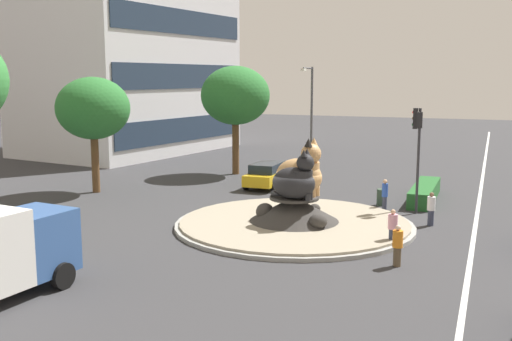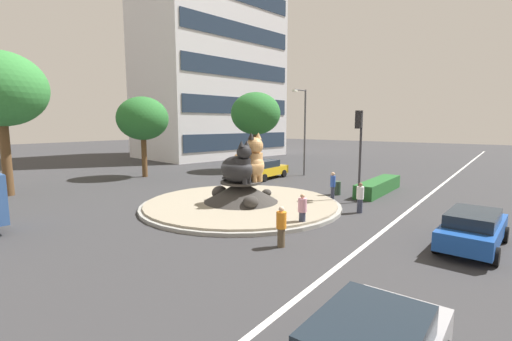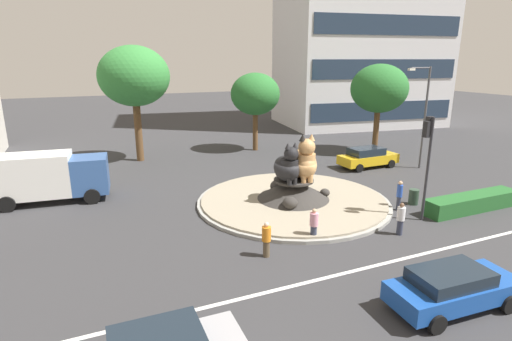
# 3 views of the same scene
# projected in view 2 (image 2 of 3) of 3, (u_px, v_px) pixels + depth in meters

# --- Properties ---
(ground_plane) EXTENTS (160.00, 160.00, 0.00)m
(ground_plane) POSITION_uv_depth(u_px,v_px,m) (241.00, 206.00, 20.09)
(ground_plane) COLOR #333335
(lane_centreline) EXTENTS (112.00, 0.20, 0.01)m
(lane_centreline) POSITION_uv_depth(u_px,v_px,m) (383.00, 231.00, 15.36)
(lane_centreline) COLOR silver
(lane_centreline) RESTS_ON ground
(roundabout_island) EXTENTS (11.27, 11.27, 1.45)m
(roundabout_island) POSITION_uv_depth(u_px,v_px,m) (241.00, 199.00, 20.03)
(roundabout_island) COLOR gray
(roundabout_island) RESTS_ON ground
(cat_statue_black) EXTENTS (1.56, 2.40, 2.35)m
(cat_statue_black) POSITION_uv_depth(u_px,v_px,m) (238.00, 167.00, 19.19)
(cat_statue_black) COLOR black
(cat_statue_black) RESTS_ON roundabout_island
(cat_statue_calico) EXTENTS (2.26, 2.86, 2.76)m
(cat_statue_calico) POSITION_uv_depth(u_px,v_px,m) (249.00, 163.00, 20.11)
(cat_statue_calico) COLOR tan
(cat_statue_calico) RESTS_ON roundabout_island
(traffic_light_mast) EXTENTS (0.71, 0.57, 5.45)m
(traffic_light_mast) POSITION_uv_depth(u_px,v_px,m) (359.00, 136.00, 20.53)
(traffic_light_mast) COLOR #2D2D33
(traffic_light_mast) RESTS_ON ground
(office_tower) EXTENTS (20.74, 15.24, 32.97)m
(office_tower) POSITION_uv_depth(u_px,v_px,m) (210.00, 39.00, 49.43)
(office_tower) COLOR silver
(office_tower) RESTS_ON ground
(clipped_hedge_strip) EXTENTS (6.27, 1.20, 0.90)m
(clipped_hedge_strip) POSITION_uv_depth(u_px,v_px,m) (378.00, 186.00, 23.90)
(clipped_hedge_strip) COLOR #235B28
(clipped_hedge_strip) RESTS_ON ground
(broadleaf_tree_behind_island) EXTENTS (5.60, 5.60, 9.27)m
(broadleaf_tree_behind_island) POSITION_uv_depth(u_px,v_px,m) (0.00, 89.00, 22.19)
(broadleaf_tree_behind_island) COLOR brown
(broadleaf_tree_behind_island) RESTS_ON ground
(second_tree_near_tower) EXTENTS (4.42, 4.42, 7.03)m
(second_tree_near_tower) POSITION_uv_depth(u_px,v_px,m) (143.00, 119.00, 30.57)
(second_tree_near_tower) COLOR brown
(second_tree_near_tower) RESTS_ON ground
(third_tree_left) EXTENTS (4.95, 4.95, 7.81)m
(third_tree_left) POSITION_uv_depth(u_px,v_px,m) (256.00, 114.00, 35.04)
(third_tree_left) COLOR brown
(third_tree_left) RESTS_ON ground
(streetlight_arm) EXTENTS (2.03, 0.29, 7.68)m
(streetlight_arm) POSITION_uv_depth(u_px,v_px,m) (304.00, 127.00, 31.31)
(streetlight_arm) COLOR #4C4C51
(streetlight_arm) RESTS_ON ground
(pedestrian_blue_shirt) EXTENTS (0.31, 0.31, 1.71)m
(pedestrian_blue_shirt) POSITION_uv_depth(u_px,v_px,m) (333.00, 185.00, 21.80)
(pedestrian_blue_shirt) COLOR #33384C
(pedestrian_blue_shirt) RESTS_ON ground
(pedestrian_pink_shirt) EXTENTS (0.40, 0.40, 1.56)m
(pedestrian_pink_shirt) POSITION_uv_depth(u_px,v_px,m) (302.00, 210.00, 15.88)
(pedestrian_pink_shirt) COLOR #33384C
(pedestrian_pink_shirt) RESTS_ON ground
(pedestrian_orange_shirt) EXTENTS (0.39, 0.39, 1.59)m
(pedestrian_orange_shirt) POSITION_uv_depth(u_px,v_px,m) (281.00, 226.00, 13.35)
(pedestrian_orange_shirt) COLOR brown
(pedestrian_orange_shirt) RESTS_ON ground
(pedestrian_white_shirt) EXTENTS (0.38, 0.38, 1.62)m
(pedestrian_white_shirt) POSITION_uv_depth(u_px,v_px,m) (360.00, 197.00, 18.48)
(pedestrian_white_shirt) COLOR #33384C
(pedestrian_white_shirt) RESTS_ON ground
(hatchback_near_shophouse) EXTENTS (4.71, 2.22, 1.45)m
(hatchback_near_shophouse) POSITION_uv_depth(u_px,v_px,m) (473.00, 228.00, 13.24)
(hatchback_near_shophouse) COLOR #19479E
(hatchback_near_shophouse) RESTS_ON ground
(parked_car_right) EXTENTS (4.71, 2.11, 1.58)m
(parked_car_right) POSITION_uv_depth(u_px,v_px,m) (265.00, 169.00, 30.12)
(parked_car_right) COLOR gold
(parked_car_right) RESTS_ON ground
(litter_bin) EXTENTS (0.56, 0.56, 0.90)m
(litter_bin) POSITION_uv_depth(u_px,v_px,m) (336.00, 188.00, 23.29)
(litter_bin) COLOR #2D4233
(litter_bin) RESTS_ON ground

